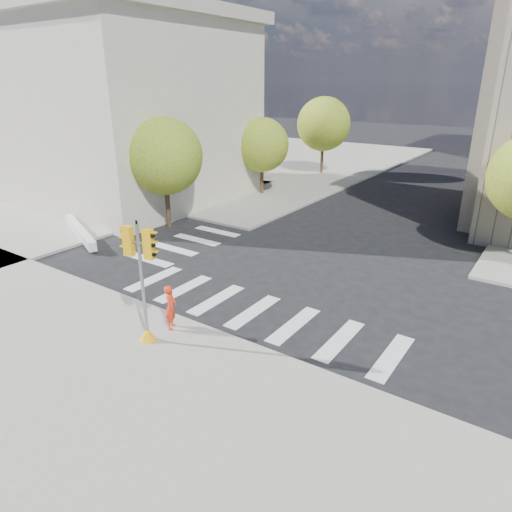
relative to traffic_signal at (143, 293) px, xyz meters
The scene contains 10 objects.
ground 6.40m from the traffic_signal, 73.91° to the left, with size 160.00×160.00×0.00m, color black.
sidewalk_near 5.70m from the traffic_signal, 71.71° to the right, with size 30.00×14.00×0.15m, color gray.
sidewalk_far_left 36.80m from the traffic_signal, 119.87° to the left, with size 28.00×40.00×0.15m, color gray.
classical_building 23.41m from the traffic_signal, 142.84° to the left, with size 19.00×15.00×12.70m.
tree_lw_near 13.43m from the traffic_signal, 131.73° to the left, with size 4.40×4.40×6.41m.
tree_lw_mid 21.82m from the traffic_signal, 113.90° to the left, with size 4.00×4.00×5.77m.
tree_lw_far 31.26m from the traffic_signal, 106.42° to the left, with size 4.80×4.80×6.95m.
traffic_signal is the anchor object (origin of this frame).
photographer 1.42m from the traffic_signal, 85.43° to the left, with size 0.59×0.39×1.62m, color red.
planter_wall 12.65m from the traffic_signal, 154.18° to the left, with size 6.00×0.40×0.50m, color silver.
Camera 1 is at (8.80, -14.68, 8.29)m, focal length 32.00 mm.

